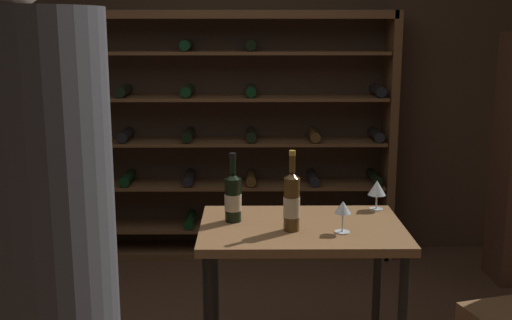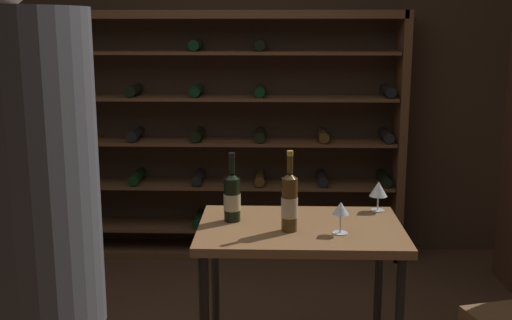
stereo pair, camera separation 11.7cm
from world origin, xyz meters
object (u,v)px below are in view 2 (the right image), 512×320
object	(u,v)px
tasting_table	(300,248)
person_bystander_red_print	(17,249)
wine_glass_stemmed_left	(378,190)
wine_bottle_black_capsule	(290,202)
wine_glass_stemmed_center	(341,210)
wine_rack	(229,139)
wine_bottle_green_slim	(232,197)

from	to	relation	value
tasting_table	person_bystander_red_print	bearing A→B (deg)	-130.52
person_bystander_red_print	wine_glass_stemmed_left	world-z (taller)	person_bystander_red_print
wine_bottle_black_capsule	wine_glass_stemmed_left	world-z (taller)	wine_bottle_black_capsule
wine_bottle_black_capsule	wine_glass_stemmed_center	bearing A→B (deg)	-8.25
wine_rack	tasting_table	world-z (taller)	wine_rack
tasting_table	wine_glass_stemmed_left	bearing A→B (deg)	32.60
tasting_table	wine_bottle_green_slim	world-z (taller)	wine_bottle_green_slim
wine_rack	wine_glass_stemmed_center	bearing A→B (deg)	-72.30
tasting_table	wine_glass_stemmed_left	size ratio (longest dim) A/B	6.26
wine_bottle_black_capsule	person_bystander_red_print	bearing A→B (deg)	-130.89
wine_bottle_green_slim	wine_glass_stemmed_center	size ratio (longest dim) A/B	2.26
wine_glass_stemmed_left	wine_rack	bearing A→B (deg)	117.61
person_bystander_red_print	wine_glass_stemmed_left	bearing A→B (deg)	-144.27
wine_rack	wine_bottle_black_capsule	size ratio (longest dim) A/B	7.13
wine_rack	tasting_table	bearing A→B (deg)	-76.15
tasting_table	wine_glass_stemmed_left	distance (m)	0.51
tasting_table	person_bystander_red_print	xyz separation A→B (m)	(-0.88, -1.03, 0.36)
person_bystander_red_print	wine_bottle_black_capsule	size ratio (longest dim) A/B	5.47
wine_bottle_black_capsule	wine_glass_stemmed_center	size ratio (longest dim) A/B	2.53
wine_bottle_black_capsule	wine_glass_stemmed_center	distance (m)	0.23
tasting_table	wine_bottle_black_capsule	distance (m)	0.26
wine_bottle_black_capsule	wine_bottle_green_slim	distance (m)	0.30
tasting_table	wine_bottle_green_slim	bearing A→B (deg)	168.37
person_bystander_red_print	wine_bottle_green_slim	world-z (taller)	person_bystander_red_print
person_bystander_red_print	wine_bottle_black_capsule	xyz separation A→B (m)	(0.83, 0.96, -0.12)
wine_rack	tasting_table	distance (m)	1.96
wine_bottle_black_capsule	wine_glass_stemmed_left	bearing A→B (deg)	36.14
tasting_table	person_bystander_red_print	distance (m)	1.40
wine_glass_stemmed_center	wine_glass_stemmed_left	bearing A→B (deg)	58.29
wine_rack	tasting_table	size ratio (longest dim) A/B	2.79
wine_bottle_black_capsule	wine_glass_stemmed_left	xyz separation A→B (m)	(0.44, 0.32, -0.03)
tasting_table	wine_glass_stemmed_left	world-z (taller)	wine_glass_stemmed_left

